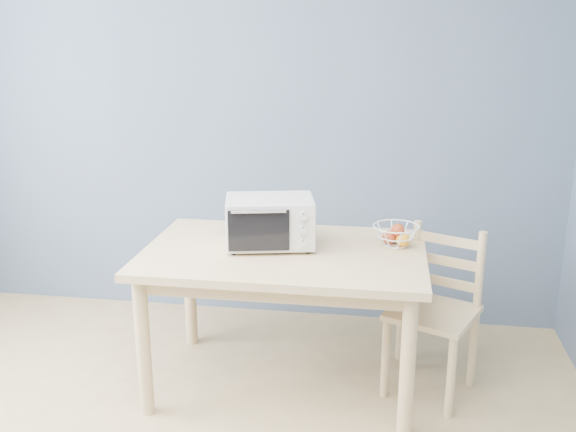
% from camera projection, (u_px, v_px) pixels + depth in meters
% --- Properties ---
extents(room, '(4.01, 4.51, 2.61)m').
position_uv_depth(room, '(60.00, 217.00, 1.82)').
color(room, tan).
rests_on(room, ground).
extents(dining_table, '(1.40, 0.90, 0.75)m').
position_uv_depth(dining_table, '(284.00, 269.00, 3.23)').
color(dining_table, '#D4B27F').
rests_on(dining_table, ground).
extents(toaster_oven, '(0.49, 0.40, 0.26)m').
position_uv_depth(toaster_oven, '(266.00, 221.00, 3.21)').
color(toaster_oven, beige).
rests_on(toaster_oven, dining_table).
extents(fruit_basket, '(0.28, 0.28, 0.12)m').
position_uv_depth(fruit_basket, '(396.00, 235.00, 3.24)').
color(fruit_basket, white).
rests_on(fruit_basket, dining_table).
extents(dining_chair, '(0.52, 0.52, 0.85)m').
position_uv_depth(dining_chair, '(435.00, 314.00, 3.26)').
color(dining_chair, '#D4B27F').
rests_on(dining_chair, ground).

